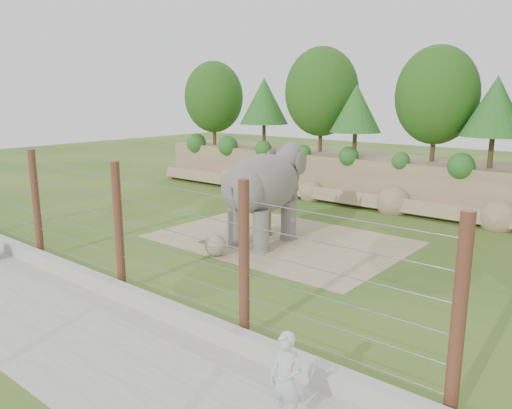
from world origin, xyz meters
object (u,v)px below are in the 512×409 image
Objects in this scene: elephant at (263,197)px; barrier_fence at (119,227)px; stone_ball at (215,245)px; zookeeper at (286,379)px.

barrier_fence is (-0.20, -6.68, 0.10)m from elephant.
stone_ball is 0.45× the size of zookeeper.
elephant is 11.50m from zookeeper.
barrier_fence reaches higher than zookeeper.
stone_ball is (-0.25, -2.48, -1.48)m from elephant.
barrier_fence is at bearing 160.53° from zookeeper.
barrier_fence is 11.36× the size of zookeeper.
barrier_fence is 8.03m from zookeeper.
barrier_fence reaches higher than elephant.
barrier_fence is at bearing -96.33° from elephant.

